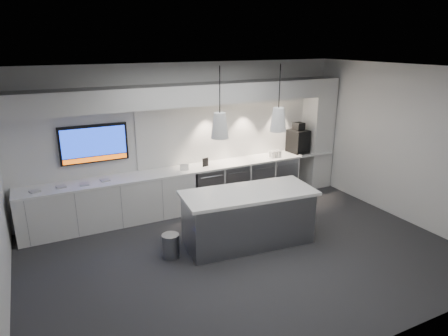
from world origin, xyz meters
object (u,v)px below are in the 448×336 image
bin (171,246)px  wall_tv (94,144)px  island (248,217)px  coffee_machine (298,140)px

bin → wall_tv: bearing=111.1°
wall_tv → island: (2.14, -2.12, -1.07)m
island → coffee_machine: coffee_machine is taller
wall_tv → coffee_machine: bearing=-3.1°
wall_tv → coffee_machine: wall_tv is taller
wall_tv → coffee_machine: size_ratio=1.78×
bin → island: bearing=-5.6°
wall_tv → island: wall_tv is taller
island → bin: size_ratio=5.86×
island → coffee_machine: bearing=43.6°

